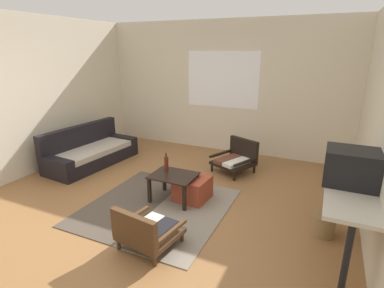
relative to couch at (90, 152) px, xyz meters
The scene contains 14 objects.
ground_plane 2.32m from the couch, 29.79° to the right, with size 7.80×7.80×0.00m, color olive.
far_wall_with_window 2.99m from the couch, 43.75° to the left, with size 5.60×0.13×2.70m.
side_wall_left 1.56m from the couch, 128.00° to the right, with size 0.12×6.60×2.70m, color beige.
area_rug 2.26m from the couch, 24.49° to the right, with size 1.87×1.96×0.01m.
couch is the anchor object (origin of this frame).
coffee_table 2.26m from the couch, 16.82° to the right, with size 0.64×0.51×0.40m.
armchair_by_window 2.79m from the couch, 16.78° to the left, with size 0.82×0.82×0.57m.
armchair_striped_foreground 3.00m from the couch, 36.31° to the right, with size 0.67×0.65×0.51m.
ottoman_orange 2.45m from the couch, 11.97° to the right, with size 0.46×0.46×0.34m, color #993D28.
console_shelf 4.47m from the couch, 10.95° to the right, with size 0.47×1.75×0.81m.
crt_television 4.52m from the couch, 11.97° to the right, with size 0.53×0.42×0.36m.
clay_vase 4.45m from the couch, ahead, with size 0.23×0.23×0.29m.
glass_bottle 2.09m from the couch, 15.75° to the right, with size 0.06×0.06×0.27m.
wicker_basket 4.24m from the couch, ahead, with size 0.27×0.27×0.26m, color olive.
Camera 1 is at (2.06, -3.01, 2.12)m, focal length 28.16 mm.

